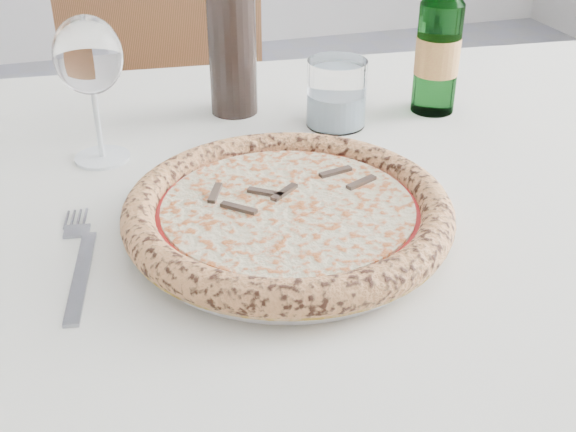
# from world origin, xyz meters

# --- Properties ---
(dining_table) EXTENTS (1.65, 1.06, 0.76)m
(dining_table) POSITION_xyz_m (0.04, -0.01, 0.68)
(dining_table) COLOR brown
(dining_table) RESTS_ON floor
(chair_far) EXTENTS (0.49, 0.49, 0.93)m
(chair_far) POSITION_xyz_m (0.04, 0.81, 0.53)
(chair_far) COLOR brown
(chair_far) RESTS_ON floor
(plate) EXTENTS (0.31, 0.31, 0.02)m
(plate) POSITION_xyz_m (0.04, -0.11, 0.76)
(plate) COLOR white
(plate) RESTS_ON dining_table
(pizza) EXTENTS (0.34, 0.34, 0.04)m
(pizza) POSITION_xyz_m (0.04, -0.11, 0.78)
(pizza) COLOR #D9AD77
(pizza) RESTS_ON plate
(fork) EXTENTS (0.04, 0.22, 0.00)m
(fork) POSITION_xyz_m (-0.17, -0.10, 0.76)
(fork) COLOR gray
(fork) RESTS_ON dining_table
(wine_glass) EXTENTS (0.08, 0.08, 0.18)m
(wine_glass) POSITION_xyz_m (-0.13, 0.13, 0.89)
(wine_glass) COLOR white
(wine_glass) RESTS_ON dining_table
(tumbler) EXTENTS (0.08, 0.08, 0.09)m
(tumbler) POSITION_xyz_m (0.19, 0.15, 0.80)
(tumbler) COLOR white
(tumbler) RESTS_ON dining_table
(beer_bottle) EXTENTS (0.06, 0.06, 0.24)m
(beer_bottle) POSITION_xyz_m (0.34, 0.16, 0.85)
(beer_bottle) COLOR #3F7F48
(beer_bottle) RESTS_ON dining_table
(wine_bottle) EXTENTS (0.07, 0.07, 0.27)m
(wine_bottle) POSITION_xyz_m (0.07, 0.24, 0.87)
(wine_bottle) COLOR black
(wine_bottle) RESTS_ON dining_table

